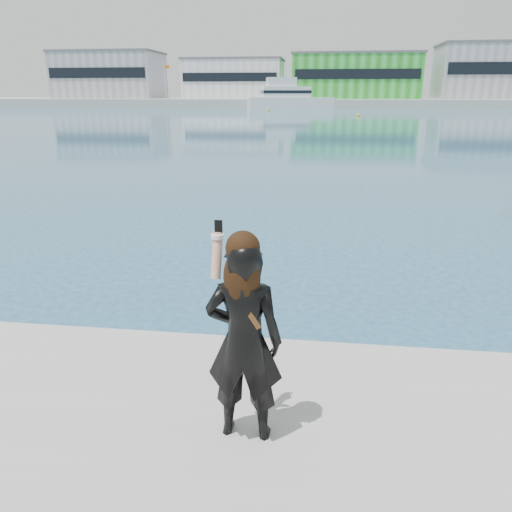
{
  "coord_description": "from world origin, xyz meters",
  "views": [
    {
      "loc": [
        0.88,
        -4.03,
        3.44
      ],
      "look_at": [
        0.34,
        0.05,
        2.09
      ],
      "focal_mm": 35.0,
      "sensor_mm": 36.0,
      "label": 1
    }
  ],
  "objects": [
    {
      "name": "ground",
      "position": [
        0.0,
        0.0,
        0.0
      ],
      "size": [
        500.0,
        500.0,
        0.0
      ],
      "primitive_type": "plane",
      "color": "navy",
      "rests_on": "ground"
    },
    {
      "name": "buoy_far",
      "position": [
        -10.01,
        97.79,
        0.0
      ],
      "size": [
        0.5,
        0.5,
        0.5
      ],
      "primitive_type": "sphere",
      "color": "yellow",
      "rests_on": "ground"
    },
    {
      "name": "flagpole_right",
      "position": [
        22.09,
        121.0,
        6.54
      ],
      "size": [
        1.28,
        0.16,
        8.0
      ],
      "color": "silver",
      "rests_on": "far_quay"
    },
    {
      "name": "warehouse_grey_right",
      "position": [
        40.0,
        127.98,
        8.26
      ],
      "size": [
        25.5,
        15.35,
        12.5
      ],
      "color": "gray",
      "rests_on": "far_quay"
    },
    {
      "name": "far_quay",
      "position": [
        0.0,
        130.0,
        1.0
      ],
      "size": [
        320.0,
        40.0,
        2.0
      ],
      "primitive_type": "cube",
      "color": "#9E9E99",
      "rests_on": "ground"
    },
    {
      "name": "woman",
      "position": [
        0.34,
        -0.66,
        1.67
      ],
      "size": [
        0.6,
        0.4,
        1.73
      ],
      "rotation": [
        0.0,
        0.0,
        3.13
      ],
      "color": "black",
      "rests_on": "near_quay"
    },
    {
      "name": "flagpole_left",
      "position": [
        -37.91,
        121.0,
        6.54
      ],
      "size": [
        1.28,
        0.16,
        8.0
      ],
      "color": "silver",
      "rests_on": "far_quay"
    },
    {
      "name": "motor_yacht",
      "position": [
        -7.11,
        109.91,
        2.42
      ],
      "size": [
        19.13,
        9.82,
        8.6
      ],
      "rotation": [
        0.0,
        0.0,
        0.27
      ],
      "color": "silver",
      "rests_on": "ground"
    },
    {
      "name": "buoy_near",
      "position": [
        6.09,
        76.41,
        0.0
      ],
      "size": [
        0.5,
        0.5,
        0.5
      ],
      "primitive_type": "sphere",
      "color": "yellow",
      "rests_on": "ground"
    },
    {
      "name": "warehouse_green",
      "position": [
        8.0,
        127.98,
        7.26
      ],
      "size": [
        30.6,
        16.36,
        10.5
      ],
      "color": "#249126",
      "rests_on": "far_quay"
    },
    {
      "name": "warehouse_white",
      "position": [
        -22.0,
        127.98,
        6.76
      ],
      "size": [
        24.48,
        15.35,
        9.5
      ],
      "color": "silver",
      "rests_on": "far_quay"
    },
    {
      "name": "warehouse_grey_left",
      "position": [
        -55.0,
        127.98,
        7.76
      ],
      "size": [
        26.52,
        16.36,
        11.5
      ],
      "color": "gray",
      "rests_on": "far_quay"
    }
  ]
}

